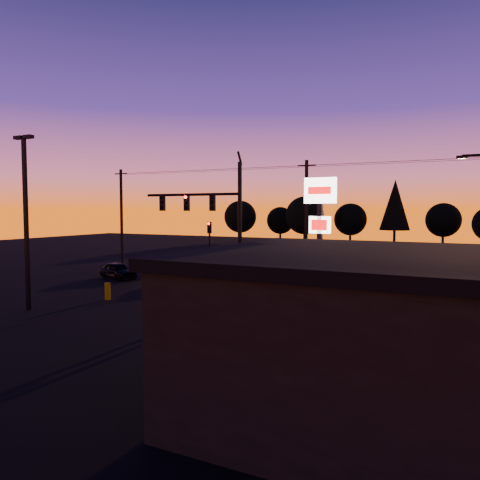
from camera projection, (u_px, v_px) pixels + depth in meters
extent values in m
plane|color=black|center=(178.00, 313.00, 24.02)|extent=(120.00, 120.00, 0.00)
cube|color=beige|center=(197.00, 310.00, 24.68)|extent=(0.35, 2.20, 0.01)
cube|color=beige|center=(211.00, 305.00, 25.93)|extent=(1.20, 1.20, 0.01)
cylinder|color=black|center=(240.00, 233.00, 26.63)|extent=(0.24, 0.24, 8.00)
cylinder|color=black|center=(240.00, 158.00, 26.35)|extent=(0.14, 0.52, 0.76)
cylinder|color=black|center=(192.00, 195.00, 27.96)|extent=(6.50, 0.16, 0.16)
cube|color=black|center=(212.00, 203.00, 27.33)|extent=(0.32, 0.22, 0.95)
sphere|color=black|center=(211.00, 197.00, 27.19)|extent=(0.18, 0.18, 0.18)
sphere|color=black|center=(211.00, 202.00, 27.21)|extent=(0.18, 0.18, 0.18)
sphere|color=black|center=(211.00, 207.00, 27.23)|extent=(0.18, 0.18, 0.18)
cube|color=black|center=(187.00, 203.00, 28.15)|extent=(0.32, 0.22, 0.95)
sphere|color=#FF0705|center=(185.00, 197.00, 28.01)|extent=(0.18, 0.18, 0.18)
sphere|color=black|center=(185.00, 202.00, 28.03)|extent=(0.18, 0.18, 0.18)
sphere|color=black|center=(186.00, 207.00, 28.05)|extent=(0.18, 0.18, 0.18)
cube|color=black|center=(162.00, 203.00, 28.97)|extent=(0.32, 0.22, 0.95)
sphere|color=black|center=(161.00, 198.00, 28.83)|extent=(0.18, 0.18, 0.18)
sphere|color=black|center=(161.00, 202.00, 28.85)|extent=(0.18, 0.18, 0.18)
sphere|color=black|center=(161.00, 207.00, 28.87)|extent=(0.18, 0.18, 0.18)
cube|color=black|center=(243.00, 257.00, 26.64)|extent=(0.22, 0.18, 0.28)
cylinder|color=black|center=(210.00, 255.00, 36.39)|extent=(0.14, 0.14, 3.60)
cube|color=black|center=(209.00, 228.00, 36.25)|extent=(0.30, 0.20, 0.90)
sphere|color=#FF0705|center=(209.00, 224.00, 36.12)|extent=(0.18, 0.18, 0.18)
sphere|color=black|center=(209.00, 227.00, 36.14)|extent=(0.18, 0.18, 0.18)
sphere|color=black|center=(209.00, 231.00, 36.16)|extent=(0.18, 0.18, 0.18)
cube|color=black|center=(26.00, 225.00, 24.47)|extent=(0.18, 0.18, 9.00)
cube|color=black|center=(19.00, 138.00, 24.33)|extent=(0.55, 0.30, 0.18)
cube|color=black|center=(28.00, 137.00, 24.01)|extent=(0.55, 0.30, 0.18)
cube|color=black|center=(320.00, 255.00, 21.96)|extent=(0.22, 0.22, 6.40)
cube|color=white|center=(320.00, 191.00, 21.76)|extent=(1.50, 0.25, 1.20)
cube|color=red|center=(319.00, 190.00, 21.63)|extent=(1.10, 0.02, 0.35)
cube|color=white|center=(320.00, 225.00, 21.86)|extent=(1.00, 0.22, 0.80)
cube|color=red|center=(319.00, 225.00, 21.75)|extent=(0.75, 0.02, 0.50)
cylinder|color=black|center=(476.00, 155.00, 22.29)|extent=(1.20, 0.14, 0.14)
cube|color=black|center=(462.00, 157.00, 22.56)|extent=(0.50, 0.22, 0.14)
plane|color=#FFB759|center=(462.00, 159.00, 22.57)|extent=(0.35, 0.35, 0.00)
cylinder|color=black|center=(122.00, 218.00, 43.44)|extent=(0.26, 0.26, 9.00)
cube|color=black|center=(121.00, 174.00, 43.16)|extent=(1.40, 0.10, 0.10)
cylinder|color=black|center=(306.00, 220.00, 35.25)|extent=(0.26, 0.26, 9.00)
cube|color=black|center=(307.00, 165.00, 34.98)|extent=(1.40, 0.10, 0.10)
cylinder|color=black|center=(200.00, 170.00, 38.54)|extent=(18.00, 0.02, 0.02)
cylinder|color=black|center=(204.00, 170.00, 39.07)|extent=(18.00, 0.02, 0.02)
cylinder|color=black|center=(208.00, 171.00, 39.61)|extent=(18.00, 0.02, 0.02)
cylinder|color=black|center=(436.00, 160.00, 30.35)|extent=(18.00, 0.02, 0.02)
cylinder|color=black|center=(437.00, 160.00, 30.88)|extent=(18.00, 0.02, 0.02)
cylinder|color=black|center=(437.00, 161.00, 31.42)|extent=(18.00, 0.02, 0.02)
cube|color=black|center=(445.00, 347.00, 11.31)|extent=(12.00, 8.00, 4.00)
cube|color=black|center=(448.00, 261.00, 11.18)|extent=(12.40, 8.40, 0.30)
cube|color=black|center=(331.00, 319.00, 16.74)|extent=(2.20, 0.05, 1.60)
cube|color=black|center=(420.00, 329.00, 15.38)|extent=(2.20, 0.05, 1.60)
cylinder|color=#C0A800|center=(108.00, 291.00, 27.54)|extent=(0.33, 0.33, 1.00)
cylinder|color=black|center=(240.00, 236.00, 78.38)|extent=(0.36, 0.36, 1.62)
sphere|color=black|center=(240.00, 217.00, 78.16)|extent=(5.36, 5.36, 5.36)
cylinder|color=black|center=(280.00, 237.00, 78.32)|extent=(0.36, 0.36, 1.38)
sphere|color=black|center=(280.00, 220.00, 78.14)|extent=(4.54, 4.54, 4.54)
cylinder|color=black|center=(304.00, 238.00, 71.14)|extent=(0.36, 0.36, 1.75)
sphere|color=black|center=(305.00, 215.00, 70.91)|extent=(5.77, 5.78, 5.78)
cylinder|color=black|center=(350.00, 239.00, 71.97)|extent=(0.36, 0.36, 1.50)
sphere|color=black|center=(350.00, 219.00, 71.77)|extent=(4.95, 4.95, 4.95)
cylinder|color=black|center=(394.00, 238.00, 66.09)|extent=(0.36, 0.36, 2.38)
cone|color=black|center=(395.00, 205.00, 65.78)|extent=(4.18, 4.18, 7.12)
cylinder|color=black|center=(443.00, 241.00, 67.83)|extent=(0.36, 0.36, 1.50)
sphere|color=black|center=(443.00, 220.00, 67.63)|extent=(4.95, 4.95, 4.95)
imported|color=black|center=(118.00, 270.00, 35.91)|extent=(3.95, 2.52, 1.25)
imported|color=black|center=(197.00, 274.00, 33.87)|extent=(4.13, 2.69, 1.29)
imported|color=black|center=(309.00, 279.00, 30.93)|extent=(5.42, 3.17, 1.47)
imported|color=black|center=(358.00, 329.00, 17.81)|extent=(2.74, 5.63, 1.54)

